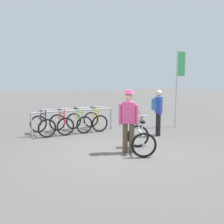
# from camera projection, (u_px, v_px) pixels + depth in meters

# --- Properties ---
(ground_plane) EXTENTS (80.00, 80.00, 0.00)m
(ground_plane) POSITION_uv_depth(u_px,v_px,m) (119.00, 152.00, 6.87)
(ground_plane) COLOR #514F4C
(bike_rack_rail) EXTENTS (3.21, 0.10, 0.88)m
(bike_rack_rail) POSITION_uv_depth(u_px,v_px,m) (74.00, 115.00, 9.33)
(bike_rack_rail) COLOR #99999E
(bike_rack_rail) RESTS_ON ground
(racked_bike_black) EXTENTS (0.76, 1.15, 0.97)m
(racked_bike_black) POSITION_uv_depth(u_px,v_px,m) (43.00, 125.00, 8.98)
(racked_bike_black) COLOR black
(racked_bike_black) RESTS_ON ground
(racked_bike_red) EXTENTS (0.68, 1.10, 0.97)m
(racked_bike_red) POSITION_uv_depth(u_px,v_px,m) (61.00, 123.00, 9.31)
(racked_bike_red) COLOR black
(racked_bike_red) RESTS_ON ground
(racked_bike_lime) EXTENTS (0.74, 1.15, 0.97)m
(racked_bike_lime) POSITION_uv_depth(u_px,v_px,m) (79.00, 122.00, 9.64)
(racked_bike_lime) COLOR black
(racked_bike_lime) RESTS_ON ground
(racked_bike_yellow) EXTENTS (0.72, 1.14, 0.97)m
(racked_bike_yellow) POSITION_uv_depth(u_px,v_px,m) (95.00, 120.00, 9.97)
(racked_bike_yellow) COLOR black
(racked_bike_yellow) RESTS_ON ground
(featured_bicycle) EXTENTS (1.06, 1.26, 1.09)m
(featured_bicycle) POSITION_uv_depth(u_px,v_px,m) (140.00, 134.00, 6.94)
(featured_bicycle) COLOR black
(featured_bicycle) RESTS_ON ground
(person_with_featured_bike) EXTENTS (0.44, 0.38, 1.72)m
(person_with_featured_bike) POSITION_uv_depth(u_px,v_px,m) (129.00, 119.00, 6.69)
(person_with_featured_bike) COLOR brown
(person_with_featured_bike) RESTS_ON ground
(pedestrian_with_backpack) EXTENTS (0.43, 0.48, 1.64)m
(pedestrian_with_backpack) POSITION_uv_depth(u_px,v_px,m) (158.00, 110.00, 8.82)
(pedestrian_with_backpack) COLOR black
(pedestrian_with_backpack) RESTS_ON ground
(banner_flag) EXTENTS (0.45, 0.05, 3.20)m
(banner_flag) POSITION_uv_depth(u_px,v_px,m) (179.00, 74.00, 10.25)
(banner_flag) COLOR #B2B2B7
(banner_flag) RESTS_ON ground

